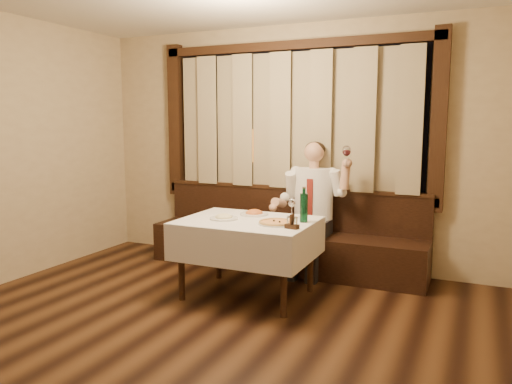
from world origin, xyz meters
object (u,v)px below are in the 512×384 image
at_px(dining_table, 247,230).
at_px(pasta_cream, 224,215).
at_px(banquette, 285,242).
at_px(green_bottle, 304,207).
at_px(pizza, 276,222).
at_px(pasta_red, 254,211).
at_px(seated_man, 312,199).
at_px(cruet_caddy, 292,224).

distance_m(dining_table, pasta_cream, 0.27).
bearing_deg(banquette, green_bottle, -59.78).
xyz_separation_m(pizza, pasta_cream, (-0.55, 0.01, 0.02)).
distance_m(pasta_red, seated_man, 0.78).
relative_size(banquette, dining_table, 2.52).
bearing_deg(pizza, dining_table, 166.95).
bearing_deg(pizza, green_bottle, 42.95).
bearing_deg(dining_table, banquette, 90.00).
xyz_separation_m(pasta_red, seated_man, (0.39, 0.68, 0.05)).
bearing_deg(pasta_red, pizza, -41.72).
height_order(pasta_cream, cruet_caddy, cruet_caddy).
height_order(pizza, seated_man, seated_man).
height_order(green_bottle, cruet_caddy, green_bottle).
relative_size(pasta_red, pasta_cream, 1.05).
xyz_separation_m(banquette, green_bottle, (0.53, -0.91, 0.59)).
bearing_deg(seated_man, banquette, 165.31).
bearing_deg(cruet_caddy, pasta_cream, 179.70).
relative_size(pasta_red, seated_man, 0.19).
xyz_separation_m(pasta_red, cruet_caddy, (0.57, -0.46, 0.01)).
distance_m(banquette, dining_table, 1.08).
height_order(dining_table, pasta_cream, pasta_cream).
bearing_deg(dining_table, pasta_cream, -162.66).
xyz_separation_m(pizza, green_bottle, (0.20, 0.19, 0.13)).
xyz_separation_m(dining_table, green_bottle, (0.53, 0.11, 0.25)).
xyz_separation_m(banquette, seated_man, (0.35, -0.09, 0.54)).
relative_size(dining_table, pizza, 3.79).
height_order(dining_table, seated_man, seated_man).
bearing_deg(pasta_cream, cruet_caddy, -10.19).
height_order(pasta_red, green_bottle, green_bottle).
bearing_deg(green_bottle, pasta_cream, -166.35).
bearing_deg(banquette, dining_table, -90.00).
relative_size(dining_table, pasta_red, 4.43).
bearing_deg(pizza, cruet_caddy, -32.28).
relative_size(dining_table, green_bottle, 3.79).
xyz_separation_m(pasta_cream, seated_man, (0.57, 1.00, 0.05)).
distance_m(pasta_cream, cruet_caddy, 0.76).
xyz_separation_m(pizza, pasta_red, (-0.37, 0.33, 0.02)).
distance_m(cruet_caddy, seated_man, 1.15).
bearing_deg(green_bottle, pizza, -137.05).
bearing_deg(banquette, pasta_cream, -101.44).
bearing_deg(seated_man, pasta_cream, -119.51).
distance_m(pasta_red, green_bottle, 0.60).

